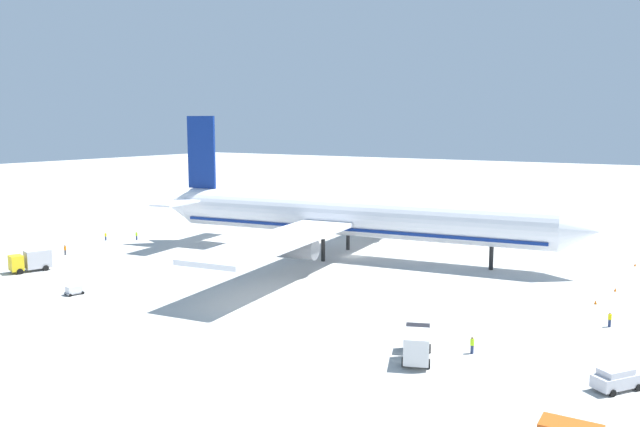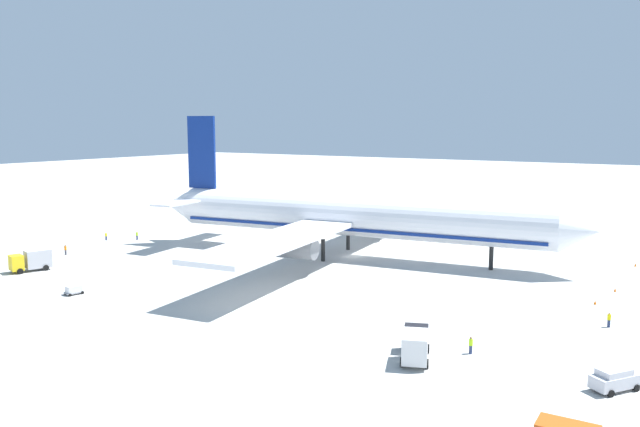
{
  "view_description": "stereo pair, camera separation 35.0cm",
  "coord_description": "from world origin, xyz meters",
  "px_view_note": "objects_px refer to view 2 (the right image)",
  "views": [
    {
      "loc": [
        52.83,
        -94.62,
        22.83
      ],
      "look_at": [
        -5.33,
        -2.52,
        7.5
      ],
      "focal_mm": 35.7,
      "sensor_mm": 36.0,
      "label": 1
    },
    {
      "loc": [
        53.13,
        -94.44,
        22.83
      ],
      "look_at": [
        -5.33,
        -2.52,
        7.5
      ],
      "focal_mm": 35.7,
      "sensor_mm": 36.0,
      "label": 2
    }
  ],
  "objects_px": {
    "service_van": "(615,379)",
    "ground_worker_5": "(471,345)",
    "baggage_cart_0": "(195,219)",
    "ground_worker_0": "(66,250)",
    "ground_worker_2": "(106,236)",
    "airliner": "(347,216)",
    "service_truck_0": "(32,260)",
    "traffic_cone_2": "(635,265)",
    "ground_worker_3": "(609,320)",
    "baggage_cart_1": "(74,290)",
    "traffic_cone_4": "(403,220)",
    "baggage_cart_2": "(269,208)",
    "service_truck_1": "(415,344)",
    "traffic_cone_3": "(299,211)",
    "traffic_cone_0": "(595,302)",
    "traffic_cone_1": "(615,290)",
    "ground_worker_1": "(137,236)"
  },
  "relations": [
    {
      "from": "airliner",
      "to": "baggage_cart_2",
      "type": "distance_m",
      "value": 61.11
    },
    {
      "from": "baggage_cart_2",
      "to": "ground_worker_0",
      "type": "xyz_separation_m",
      "value": [
        4.06,
        -64.86,
        0.13
      ]
    },
    {
      "from": "baggage_cart_0",
      "to": "service_truck_0",
      "type": "bearing_deg",
      "value": -73.14
    },
    {
      "from": "traffic_cone_3",
      "to": "traffic_cone_1",
      "type": "bearing_deg",
      "value": -27.42
    },
    {
      "from": "traffic_cone_2",
      "to": "traffic_cone_4",
      "type": "relative_size",
      "value": 1.0
    },
    {
      "from": "ground_worker_0",
      "to": "traffic_cone_0",
      "type": "bearing_deg",
      "value": 11.21
    },
    {
      "from": "service_truck_0",
      "to": "ground_worker_0",
      "type": "distance_m",
      "value": 12.38
    },
    {
      "from": "airliner",
      "to": "service_van",
      "type": "relative_size",
      "value": 16.8
    },
    {
      "from": "ground_worker_5",
      "to": "traffic_cone_0",
      "type": "height_order",
      "value": "ground_worker_5"
    },
    {
      "from": "service_van",
      "to": "ground_worker_2",
      "type": "distance_m",
      "value": 98.88
    },
    {
      "from": "baggage_cart_1",
      "to": "ground_worker_5",
      "type": "relative_size",
      "value": 1.71
    },
    {
      "from": "baggage_cart_1",
      "to": "ground_worker_3",
      "type": "relative_size",
      "value": 1.73
    },
    {
      "from": "baggage_cart_2",
      "to": "ground_worker_2",
      "type": "relative_size",
      "value": 1.85
    },
    {
      "from": "airliner",
      "to": "baggage_cart_0",
      "type": "relative_size",
      "value": 29.54
    },
    {
      "from": "traffic_cone_0",
      "to": "traffic_cone_4",
      "type": "height_order",
      "value": "same"
    },
    {
      "from": "traffic_cone_2",
      "to": "ground_worker_3",
      "type": "bearing_deg",
      "value": -88.09
    },
    {
      "from": "service_truck_1",
      "to": "service_van",
      "type": "distance_m",
      "value": 17.72
    },
    {
      "from": "ground_worker_2",
      "to": "ground_worker_5",
      "type": "height_order",
      "value": "ground_worker_5"
    },
    {
      "from": "traffic_cone_0",
      "to": "traffic_cone_2",
      "type": "xyz_separation_m",
      "value": [
        1.7,
        27.0,
        0.0
      ]
    },
    {
      "from": "baggage_cart_2",
      "to": "traffic_cone_4",
      "type": "distance_m",
      "value": 37.47
    },
    {
      "from": "service_van",
      "to": "ground_worker_0",
      "type": "relative_size",
      "value": 2.64
    },
    {
      "from": "ground_worker_0",
      "to": "ground_worker_5",
      "type": "relative_size",
      "value": 1.03
    },
    {
      "from": "ground_worker_1",
      "to": "ground_worker_2",
      "type": "height_order",
      "value": "ground_worker_1"
    },
    {
      "from": "traffic_cone_2",
      "to": "ground_worker_0",
      "type": "bearing_deg",
      "value": -153.04
    },
    {
      "from": "service_truck_1",
      "to": "traffic_cone_0",
      "type": "relative_size",
      "value": 12.48
    },
    {
      "from": "service_van",
      "to": "ground_worker_5",
      "type": "bearing_deg",
      "value": 172.02
    },
    {
      "from": "service_van",
      "to": "ground_worker_5",
      "type": "relative_size",
      "value": 2.71
    },
    {
      "from": "service_van",
      "to": "ground_worker_5",
      "type": "distance_m",
      "value": 13.65
    },
    {
      "from": "ground_worker_2",
      "to": "traffic_cone_4",
      "type": "relative_size",
      "value": 2.94
    },
    {
      "from": "baggage_cart_0",
      "to": "ground_worker_0",
      "type": "height_order",
      "value": "ground_worker_0"
    },
    {
      "from": "baggage_cart_0",
      "to": "ground_worker_0",
      "type": "xyz_separation_m",
      "value": [
        9.91,
        -42.97,
        0.65
      ]
    },
    {
      "from": "service_truck_0",
      "to": "traffic_cone_0",
      "type": "distance_m",
      "value": 82.56
    },
    {
      "from": "airliner",
      "to": "traffic_cone_2",
      "type": "bearing_deg",
      "value": 22.54
    },
    {
      "from": "traffic_cone_3",
      "to": "baggage_cart_0",
      "type": "bearing_deg",
      "value": -119.84
    },
    {
      "from": "ground_worker_0",
      "to": "traffic_cone_1",
      "type": "distance_m",
      "value": 89.0
    },
    {
      "from": "traffic_cone_2",
      "to": "traffic_cone_3",
      "type": "relative_size",
      "value": 1.0
    },
    {
      "from": "ground_worker_1",
      "to": "traffic_cone_2",
      "type": "distance_m",
      "value": 90.72
    },
    {
      "from": "baggage_cart_2",
      "to": "service_van",
      "type": "bearing_deg",
      "value": -38.74
    },
    {
      "from": "baggage_cart_1",
      "to": "traffic_cone_2",
      "type": "height_order",
      "value": "baggage_cart_1"
    },
    {
      "from": "ground_worker_1",
      "to": "ground_worker_5",
      "type": "distance_m",
      "value": 81.64
    },
    {
      "from": "ground_worker_1",
      "to": "airliner",
      "type": "bearing_deg",
      "value": 11.51
    },
    {
      "from": "ground_worker_5",
      "to": "traffic_cone_0",
      "type": "xyz_separation_m",
      "value": [
        7.49,
        25.61,
        -0.62
      ]
    },
    {
      "from": "service_van",
      "to": "ground_worker_1",
      "type": "relative_size",
      "value": 2.74
    },
    {
      "from": "service_truck_1",
      "to": "ground_worker_3",
      "type": "distance_m",
      "value": 25.6
    },
    {
      "from": "ground_worker_0",
      "to": "ground_worker_2",
      "type": "height_order",
      "value": "ground_worker_0"
    },
    {
      "from": "traffic_cone_4",
      "to": "ground_worker_3",
      "type": "bearing_deg",
      "value": -48.31
    },
    {
      "from": "baggage_cart_2",
      "to": "service_truck_0",
      "type": "bearing_deg",
      "value": -82.16
    },
    {
      "from": "baggage_cart_1",
      "to": "ground_worker_1",
      "type": "relative_size",
      "value": 1.73
    },
    {
      "from": "traffic_cone_3",
      "to": "traffic_cone_4",
      "type": "bearing_deg",
      "value": 1.93
    },
    {
      "from": "ground_worker_2",
      "to": "traffic_cone_2",
      "type": "relative_size",
      "value": 2.94
    }
  ]
}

